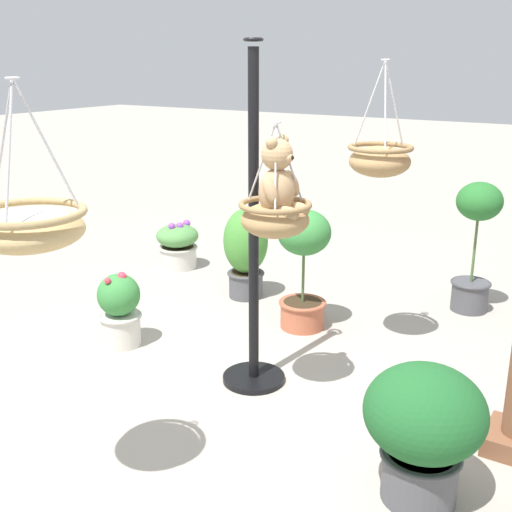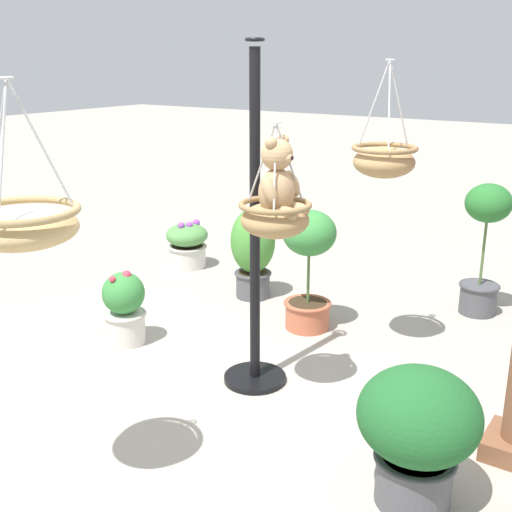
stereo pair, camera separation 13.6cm
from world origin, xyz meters
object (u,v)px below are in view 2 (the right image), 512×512
(hanging_basket_with_teddy, at_px, (275,217))
(teddy_bear, at_px, (279,183))
(potted_plant_flowering_red, at_px, (187,244))
(potted_plant_tall_leafy, at_px, (418,428))
(potted_plant_bushy_green, at_px, (484,241))
(potted_plant_conical_shrub, at_px, (253,250))
(display_pole_central, at_px, (255,287))
(potted_plant_fern_front, at_px, (124,307))
(hanging_basket_right_low, at_px, (23,224))
(hanging_basket_left_high, at_px, (384,160))
(potted_plant_small_succulent, at_px, (309,262))

(hanging_basket_with_teddy, bearing_deg, teddy_bear, 90.00)
(potted_plant_flowering_red, bearing_deg, potted_plant_tall_leafy, 55.66)
(teddy_bear, bearing_deg, potted_plant_bushy_green, 163.57)
(potted_plant_bushy_green, distance_m, potted_plant_conical_shrub, 2.07)
(display_pole_central, distance_m, potted_plant_bushy_green, 2.36)
(potted_plant_fern_front, bearing_deg, hanging_basket_right_low, 33.67)
(hanging_basket_right_low, bearing_deg, display_pole_central, 175.01)
(hanging_basket_left_high, distance_m, potted_plant_bushy_green, 1.60)
(potted_plant_fern_front, xyz_separation_m, potted_plant_tall_leafy, (0.57, 2.61, 0.13))
(display_pole_central, bearing_deg, hanging_basket_left_high, 148.72)
(potted_plant_fern_front, distance_m, potted_plant_small_succulent, 1.53)
(display_pole_central, distance_m, hanging_basket_left_high, 1.29)
(teddy_bear, relative_size, hanging_basket_left_high, 0.61)
(hanging_basket_with_teddy, xyz_separation_m, potted_plant_fern_front, (-0.10, -1.46, -0.96))
(potted_plant_flowering_red, relative_size, potted_plant_small_succulent, 0.51)
(display_pole_central, distance_m, hanging_basket_right_low, 1.83)
(display_pole_central, bearing_deg, potted_plant_conical_shrub, -145.38)
(hanging_basket_with_teddy, bearing_deg, potted_plant_conical_shrub, -141.82)
(potted_plant_conical_shrub, bearing_deg, potted_plant_flowering_red, -108.15)
(potted_plant_bushy_green, height_order, potted_plant_small_succulent, potted_plant_bushy_green)
(teddy_bear, distance_m, hanging_basket_left_high, 1.04)
(potted_plant_fern_front, relative_size, potted_plant_conical_shrub, 0.71)
(potted_plant_fern_front, bearing_deg, potted_plant_tall_leafy, 77.66)
(display_pole_central, distance_m, potted_plant_small_succulent, 1.04)
(hanging_basket_with_teddy, distance_m, hanging_basket_left_high, 1.07)
(potted_plant_bushy_green, xyz_separation_m, potted_plant_conical_shrub, (0.78, -1.90, -0.21))
(hanging_basket_left_high, bearing_deg, potted_plant_flowering_red, -108.86)
(hanging_basket_right_low, bearing_deg, potted_plant_fern_front, -146.33)
(teddy_bear, xyz_separation_m, potted_plant_conical_shrub, (-1.53, -1.22, -1.02))
(hanging_basket_right_low, xyz_separation_m, potted_plant_flowering_red, (-3.40, -1.91, -1.22))
(hanging_basket_with_teddy, height_order, potted_plant_bushy_green, hanging_basket_with_teddy)
(potted_plant_flowering_red, distance_m, potted_plant_small_succulent, 2.07)
(potted_plant_small_succulent, bearing_deg, hanging_basket_with_teddy, 18.97)
(display_pole_central, height_order, hanging_basket_left_high, display_pole_central)
(potted_plant_fern_front, bearing_deg, hanging_basket_left_high, 117.65)
(teddy_bear, xyz_separation_m, potted_plant_small_succulent, (-1.17, -0.43, -0.89))
(potted_plant_bushy_green, relative_size, potted_plant_small_succulent, 1.15)
(hanging_basket_with_teddy, height_order, potted_plant_flowering_red, hanging_basket_with_teddy)
(hanging_basket_left_high, xyz_separation_m, potted_plant_small_succulent, (-0.16, -0.67, -0.92))
(teddy_bear, relative_size, potted_plant_fern_front, 0.80)
(potted_plant_tall_leafy, distance_m, potted_plant_conical_shrub, 3.08)
(hanging_basket_with_teddy, height_order, potted_plant_small_succulent, hanging_basket_with_teddy)
(hanging_basket_right_low, height_order, potted_plant_conical_shrub, hanging_basket_right_low)
(teddy_bear, xyz_separation_m, hanging_basket_right_low, (1.51, -0.42, 0.00))
(hanging_basket_right_low, bearing_deg, potted_plant_conical_shrub, -165.13)
(display_pole_central, xyz_separation_m, potted_plant_conical_shrub, (-1.38, -0.95, -0.24))
(potted_plant_fern_front, distance_m, potted_plant_tall_leafy, 2.68)
(potted_plant_bushy_green, height_order, potted_plant_conical_shrub, potted_plant_bushy_green)
(potted_plant_bushy_green, bearing_deg, hanging_basket_right_low, -16.07)
(display_pole_central, xyz_separation_m, potted_plant_small_succulent, (-1.02, -0.15, -0.12))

